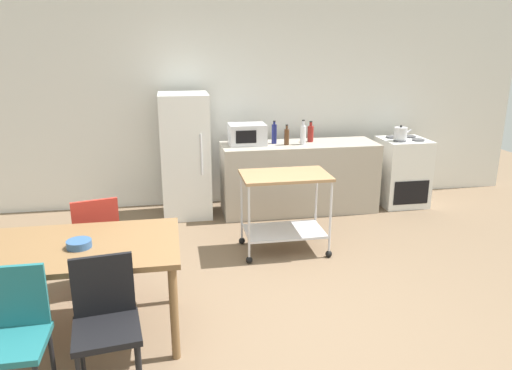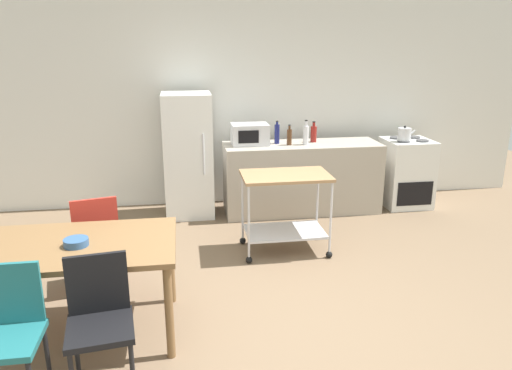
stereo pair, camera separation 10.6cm
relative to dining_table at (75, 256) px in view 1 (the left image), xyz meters
name	(u,v)px [view 1 (the left image)]	position (x,y,z in m)	size (l,w,h in m)	color
ground_plane	(272,324)	(1.45, -0.10, -0.67)	(12.00, 12.00, 0.00)	brown
back_wall	(224,96)	(1.45, 3.10, 0.78)	(8.40, 0.12, 2.90)	silver
kitchen_counter	(299,177)	(2.35, 2.50, -0.22)	(2.00, 0.64, 0.90)	#A89E8E
dining_table	(75,256)	(0.00, 0.00, 0.00)	(1.50, 0.90, 0.75)	brown
chair_teal	(12,332)	(-0.25, -0.70, -0.15)	(0.40, 0.40, 0.89)	#1E666B
chair_red	(96,237)	(0.04, 0.72, -0.15)	(0.48, 0.48, 0.89)	#B72D23
chair_black	(106,318)	(0.27, -0.65, -0.15)	(0.45, 0.45, 0.89)	black
stove_oven	(402,172)	(3.80, 2.52, -0.22)	(0.60, 0.61, 0.92)	white
refrigerator	(185,156)	(0.90, 2.60, 0.10)	(0.60, 0.63, 1.55)	white
kitchen_cart	(285,200)	(1.87, 1.28, -0.10)	(0.91, 0.57, 0.85)	#A37A51
microwave	(247,134)	(1.68, 2.56, 0.36)	(0.46, 0.35, 0.26)	silver
bottle_sesame_oil	(274,134)	(2.02, 2.56, 0.36)	(0.06, 0.06, 0.29)	navy
bottle_hot_sauce	(287,136)	(2.16, 2.45, 0.34)	(0.06, 0.06, 0.26)	#4C2D19
bottle_vinegar	(303,134)	(2.37, 2.44, 0.36)	(0.07, 0.07, 0.31)	silver
bottle_olive_oil	(311,133)	(2.51, 2.59, 0.34)	(0.08, 0.08, 0.27)	maroon
fruit_bowl	(79,244)	(0.05, -0.04, 0.11)	(0.18, 0.18, 0.05)	#33598C
kettle	(401,133)	(3.68, 2.42, 0.33)	(0.24, 0.17, 0.19)	silver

